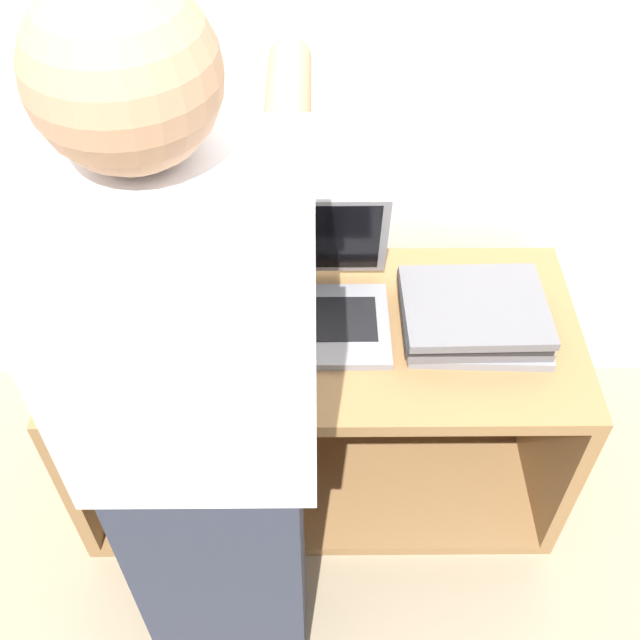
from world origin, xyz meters
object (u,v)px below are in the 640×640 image
object	(u,v)px
laptop_stack_left	(167,312)
laptop_stack_right	(474,315)
laptop_open	(320,296)
person	(201,445)

from	to	relation	value
laptop_stack_left	laptop_stack_right	size ratio (longest dim) A/B	0.99
laptop_open	laptop_stack_left	world-z (taller)	laptop_open
person	laptop_open	bearing A→B (deg)	68.27
laptop_stack_right	person	xyz separation A→B (m)	(-0.57, -0.47, 0.17)
laptop_stack_right	person	size ratio (longest dim) A/B	0.21
laptop_stack_left	person	xyz separation A→B (m)	(0.15, -0.47, 0.16)
laptop_stack_left	laptop_stack_right	xyz separation A→B (m)	(0.71, -0.00, -0.01)
laptop_open	person	bearing A→B (deg)	-111.73
laptop_open	person	distance (m)	0.59
laptop_open	laptop_stack_left	bearing A→B (deg)	-171.68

